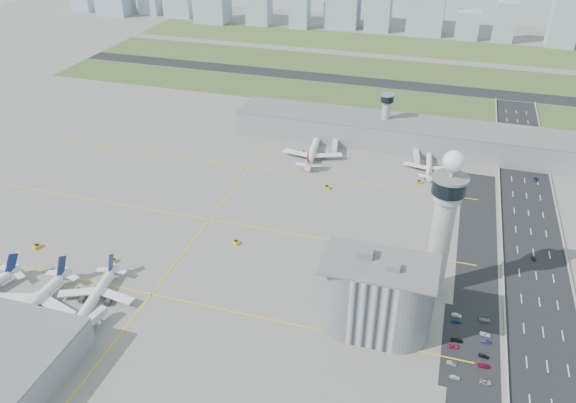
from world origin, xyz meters
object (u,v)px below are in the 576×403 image
(airplane_near_b, at_px, (32,299))
(admin_building, at_px, (377,296))
(tug_5, at_px, (419,182))
(car_lot_3, at_px, (457,340))
(tug_0, at_px, (37,246))
(tug_3, at_px, (236,242))
(car_lot_0, at_px, (455,377))
(car_lot_1, at_px, (452,363))
(car_lot_11, at_px, (485,320))
(tug_4, at_px, (327,187))
(jet_bridge_far_0, at_px, (335,143))
(car_lot_5, at_px, (457,315))
(car_lot_8, at_px, (484,356))
(car_hw_4, at_px, (507,135))
(car_lot_10, at_px, (485,334))
(tug_1, at_px, (114,260))
(secondary_tower, at_px, (386,114))
(car_lot_4, at_px, (456,321))
(car_lot_6, at_px, (486,382))
(jet_bridge_near_2, at_px, (79,334))
(car_hw_1, at_px, (534,259))
(control_tower, at_px, (444,219))
(jet_bridge_far_1, at_px, (415,153))
(car_lot_2, at_px, (453,346))
(airplane_far_b, at_px, (430,162))
(car_lot_9, at_px, (486,342))
(tug_2, at_px, (78,290))
(airplane_near_c, at_px, (94,291))
(car_hw_2, at_px, (536,179))
(jet_bridge_near_1, at_px, (13,318))
(airplane_far_a, at_px, (313,148))
(car_lot_7, at_px, (484,366))

(airplane_near_b, bearing_deg, admin_building, 103.64)
(tug_5, height_order, car_lot_3, tug_5)
(tug_0, bearing_deg, tug_3, -136.64)
(car_lot_0, distance_m, car_lot_1, 6.43)
(airplane_near_b, height_order, car_lot_11, airplane_near_b)
(tug_4, bearing_deg, jet_bridge_far_0, -177.11)
(admin_building, relative_size, car_lot_5, 10.86)
(tug_3, height_order, car_lot_8, tug_3)
(car_hw_4, bearing_deg, car_lot_10, -97.20)
(tug_1, distance_m, car_lot_3, 150.71)
(secondary_tower, xyz_separation_m, car_hw_4, (76.99, 31.55, -18.15))
(car_lot_4, bearing_deg, car_lot_6, -166.95)
(jet_bridge_near_2, bearing_deg, tug_5, -24.54)
(tug_3, height_order, car_hw_1, tug_3)
(control_tower, height_order, car_lot_1, control_tower)
(jet_bridge_far_1, height_order, car_lot_10, jet_bridge_far_1)
(car_lot_10, bearing_deg, car_lot_6, -170.27)
(tug_5, relative_size, car_lot_10, 0.72)
(airplane_near_b, height_order, car_hw_1, airplane_near_b)
(secondary_tower, height_order, car_lot_2, secondary_tower)
(airplane_far_b, height_order, car_lot_9, airplane_far_b)
(admin_building, xyz_separation_m, tug_4, (-42.73, 100.40, -14.35))
(tug_5, bearing_deg, tug_2, 122.05)
(tug_4, bearing_deg, car_lot_0, 27.41)
(airplane_near_c, distance_m, tug_2, 12.13)
(jet_bridge_near_2, distance_m, jet_bridge_far_1, 219.71)
(control_tower, distance_m, tug_5, 98.84)
(control_tower, relative_size, airplane_near_c, 1.66)
(tug_0, bearing_deg, car_lot_1, -160.83)
(car_lot_3, height_order, car_hw_2, car_lot_3)
(admin_building, bearing_deg, jet_bridge_far_1, 90.00)
(airplane_near_c, height_order, car_hw_1, airplane_near_c)
(car_lot_11, bearing_deg, control_tower, 48.06)
(jet_bridge_near_1, xyz_separation_m, tug_5, (140.55, 160.62, -1.98))
(airplane_near_b, distance_m, jet_bridge_near_1, 9.62)
(tug_1, bearing_deg, car_lot_5, 19.93)
(car_lot_3, xyz_separation_m, car_lot_8, (9.63, -5.35, 0.00))
(car_lot_5, bearing_deg, tug_2, 105.10)
(airplane_far_a, relative_size, jet_bridge_near_1, 3.12)
(tug_1, xyz_separation_m, car_lot_11, (160.63, 8.49, -0.22))
(jet_bridge_far_1, height_order, car_lot_9, jet_bridge_far_1)
(car_lot_4, bearing_deg, secondary_tower, 9.79)
(tug_1, xyz_separation_m, car_lot_7, (160.41, -16.04, -0.22))
(jet_bridge_near_2, height_order, tug_3, jet_bridge_near_2)
(control_tower, distance_m, car_lot_8, 52.76)
(car_lot_1, relative_size, car_hw_2, 0.83)
(jet_bridge_far_1, height_order, car_lot_11, jet_bridge_far_1)
(car_lot_4, bearing_deg, jet_bridge_near_2, 102.09)
(car_lot_1, height_order, car_hw_4, car_hw_4)
(car_lot_0, height_order, car_lot_1, car_lot_0)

